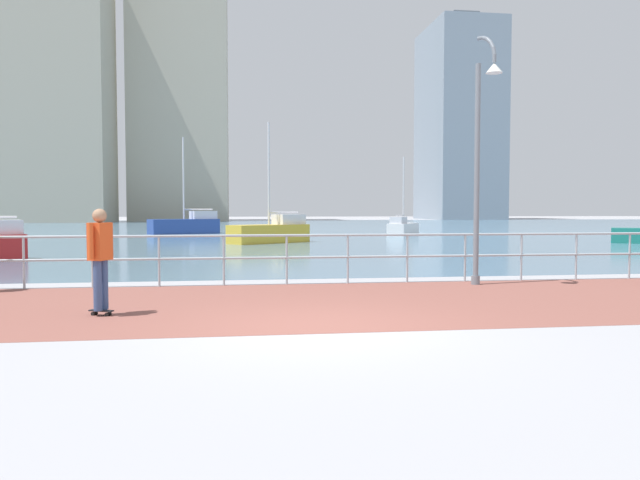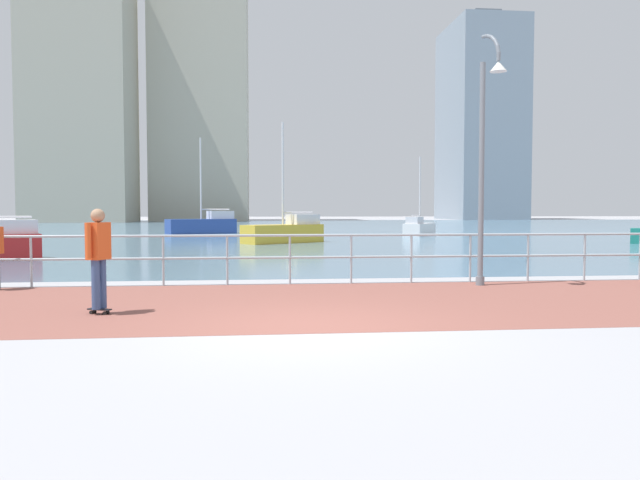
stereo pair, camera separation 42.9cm
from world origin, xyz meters
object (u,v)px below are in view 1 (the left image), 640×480
Objects in this scene: skateboarder at (100,252)px; sailboat_ivory at (186,225)px; sailboat_red at (271,231)px; sailboat_yellow at (403,228)px; lamppost at (482,148)px.

skateboarder is 34.13m from sailboat_ivory.
sailboat_red is at bearing -67.78° from sailboat_ivory.
sailboat_ivory is 14.01m from sailboat_red.
sailboat_yellow reaches higher than skateboarder.
sailboat_ivory reaches higher than sailboat_red.
lamppost is 1.05× the size of sailboat_yellow.
skateboarder is at bearing -100.57° from sailboat_red.
sailboat_yellow is (13.23, 29.51, -0.52)m from skateboarder.
sailboat_yellow is 0.85× the size of sailboat_red.
lamppost is 8.30m from skateboarder.
sailboat_yellow is 15.29m from sailboat_ivory.
skateboarder is (-7.52, -2.88, -2.03)m from lamppost.
lamppost reaches higher than skateboarder.
lamppost is at bearing -78.92° from sailboat_red.
sailboat_ivory is at bearing 112.22° from sailboat_red.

